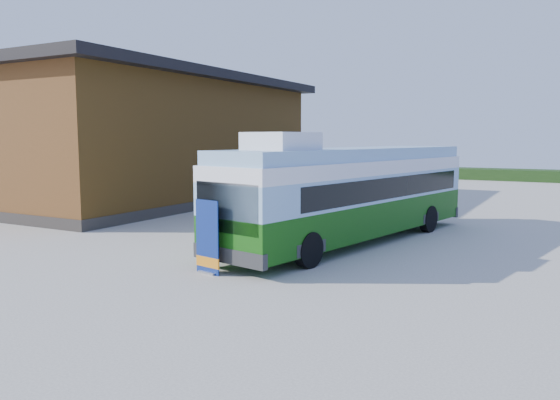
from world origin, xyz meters
The scene contains 10 objects.
ground centered at (0.00, 0.00, 0.00)m, with size 100.00×100.00×0.00m, color #BCB7AD.
barn centered at (-10.50, 10.00, 3.59)m, with size 9.60×21.20×7.50m.
hedge centered at (8.00, 38.00, 0.50)m, with size 40.00×3.00×1.00m, color #264419.
bus centered at (3.88, 3.35, 1.91)m, with size 5.27×13.29×4.00m.
awning centered at (1.32, 3.34, 2.91)m, with size 3.65×4.99×0.54m.
banner centered at (2.06, -3.07, 0.86)m, with size 0.90×0.30×2.10m.
picnic_table centered at (1.25, 3.55, 0.59)m, with size 1.76×1.68×0.79m.
person_a centered at (0.99, 9.41, 0.92)m, with size 0.67×0.44×1.85m, color #999999.
person_b centered at (-5.70, 11.54, 1.01)m, with size 0.98×0.76×2.02m, color #999999.
slurry_tanker centered at (-4.93, 16.97, 1.18)m, with size 2.33×5.48×2.05m.
Camera 1 is at (11.11, -15.34, 3.83)m, focal length 35.00 mm.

